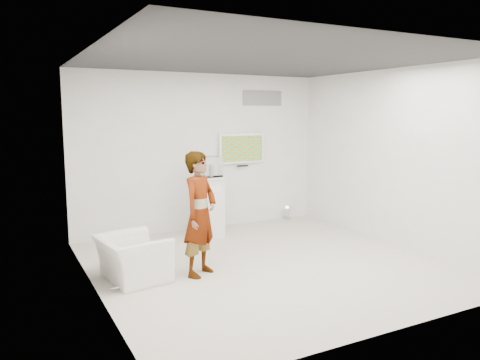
{
  "coord_description": "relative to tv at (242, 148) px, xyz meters",
  "views": [
    {
      "loc": [
        -3.52,
        -5.83,
        2.24
      ],
      "look_at": [
        -0.15,
        0.6,
        1.21
      ],
      "focal_mm": 35.0,
      "sensor_mm": 36.0,
      "label": 1
    }
  ],
  "objects": [
    {
      "name": "tv",
      "position": [
        0.0,
        0.0,
        0.0
      ],
      "size": [
        1.0,
        0.08,
        0.6
      ],
      "primitive_type": "cube",
      "color": "silver",
      "rests_on": "room"
    },
    {
      "name": "vitrine",
      "position": [
        -0.95,
        -0.56,
        -0.26
      ],
      "size": [
        0.36,
        0.36,
        0.36
      ],
      "primitive_type": "cube",
      "rotation": [
        0.0,
        0.0,
        0.01
      ],
      "color": "silver",
      "rests_on": "pedestal"
    },
    {
      "name": "logo_decal",
      "position": [
        0.5,
        0.04,
        1.0
      ],
      "size": [
        0.9,
        0.02,
        0.3
      ],
      "primitive_type": "cube",
      "color": "slate",
      "rests_on": "room"
    },
    {
      "name": "room",
      "position": [
        -0.85,
        -2.45,
        -0.05
      ],
      "size": [
        5.01,
        5.01,
        3.0
      ],
      "color": "#BCB7AC",
      "rests_on": "ground"
    },
    {
      "name": "armchair",
      "position": [
        -2.83,
        -2.19,
        -1.25
      ],
      "size": [
        0.95,
        1.05,
        0.61
      ],
      "primitive_type": "imported",
      "rotation": [
        0.0,
        0.0,
        1.72
      ],
      "color": "silver",
      "rests_on": "room"
    },
    {
      "name": "person",
      "position": [
        -1.93,
        -2.42,
        -0.68
      ],
      "size": [
        0.76,
        0.71,
        1.73
      ],
      "primitive_type": "imported",
      "rotation": [
        0.0,
        0.0,
        0.62
      ],
      "color": "silver",
      "rests_on": "room"
    },
    {
      "name": "console",
      "position": [
        -0.95,
        -0.56,
        -0.33
      ],
      "size": [
        0.07,
        0.17,
        0.22
      ],
      "primitive_type": "cube",
      "rotation": [
        0.0,
        0.0,
        -0.1
      ],
      "color": "silver",
      "rests_on": "pedestal"
    },
    {
      "name": "wii_remote",
      "position": [
        -1.81,
        -2.15,
        0.01
      ],
      "size": [
        0.13,
        0.11,
        0.03
      ],
      "primitive_type": "cube",
      "rotation": [
        0.0,
        0.0,
        0.88
      ],
      "color": "silver",
      "rests_on": "person"
    },
    {
      "name": "pedestal",
      "position": [
        -0.95,
        -0.56,
        -1.0
      ],
      "size": [
        0.66,
        0.66,
        1.11
      ],
      "primitive_type": "cube",
      "rotation": [
        0.0,
        0.0,
        -0.27
      ],
      "color": "silver",
      "rests_on": "room"
    },
    {
      "name": "floor_uplight",
      "position": [
        1.04,
        -0.11,
        -1.41
      ],
      "size": [
        0.22,
        0.22,
        0.28
      ],
      "primitive_type": "cylinder",
      "rotation": [
        0.0,
        0.0,
        -0.22
      ],
      "color": "silver",
      "rests_on": "room"
    }
  ]
}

